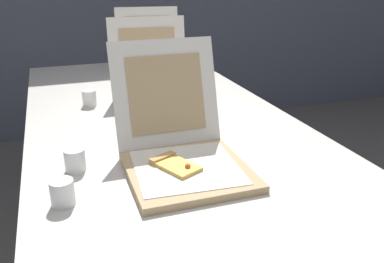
{
  "coord_description": "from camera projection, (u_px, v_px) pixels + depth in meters",
  "views": [
    {
      "loc": [
        -0.38,
        -0.65,
        1.3
      ],
      "look_at": [
        0.02,
        0.48,
        0.81
      ],
      "focal_mm": 38.13,
      "sensor_mm": 36.0,
      "label": 1
    }
  ],
  "objects": [
    {
      "name": "pizza_box_front",
      "position": [
        182.0,
        152.0,
        1.17
      ],
      "size": [
        0.34,
        0.44,
        0.34
      ],
      "rotation": [
        0.0,
        0.0,
        -0.01
      ],
      "color": "tan",
      "rests_on": "table"
    },
    {
      "name": "pizza_box_middle",
      "position": [
        155.0,
        96.0,
        1.69
      ],
      "size": [
        0.36,
        0.4,
        0.35
      ],
      "rotation": [
        0.0,
        0.0,
        -0.08
      ],
      "color": "tan",
      "rests_on": "table"
    },
    {
      "name": "cup_white_near_center",
      "position": [
        75.0,
        160.0,
        1.16
      ],
      "size": [
        0.06,
        0.06,
        0.07
      ],
      "primitive_type": "cylinder",
      "color": "white",
      "rests_on": "table"
    },
    {
      "name": "pizza_box_back",
      "position": [
        151.0,
        70.0,
        2.12
      ],
      "size": [
        0.38,
        0.41,
        0.35
      ],
      "rotation": [
        0.0,
        0.0,
        -0.14
      ],
      "color": "tan",
      "rests_on": "table"
    },
    {
      "name": "cup_white_near_left",
      "position": [
        62.0,
        193.0,
        1.0
      ],
      "size": [
        0.06,
        0.06,
        0.07
      ],
      "primitive_type": "cylinder",
      "color": "white",
      "rests_on": "table"
    },
    {
      "name": "cup_white_far",
      "position": [
        89.0,
        98.0,
        1.72
      ],
      "size": [
        0.06,
        0.06,
        0.07
      ],
      "primitive_type": "cylinder",
      "color": "white",
      "rests_on": "table"
    },
    {
      "name": "table",
      "position": [
        170.0,
        141.0,
        1.49
      ],
      "size": [
        0.99,
        2.42,
        0.75
      ],
      "color": "beige",
      "rests_on": "ground"
    }
  ]
}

